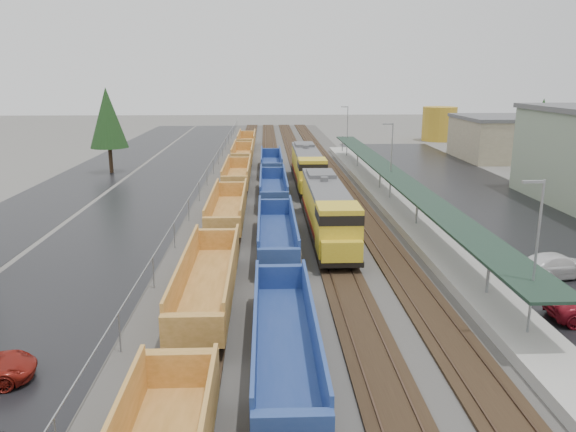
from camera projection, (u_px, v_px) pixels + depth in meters
name	position (u px, v px, depth m)	size (l,w,h in m)	color
ballast_strip	(290.00, 185.00, 64.96)	(20.00, 160.00, 0.08)	#302D2B
trackbed	(290.00, 184.00, 64.93)	(14.60, 160.00, 0.22)	black
west_parking_lot	(159.00, 187.00, 64.38)	(10.00, 160.00, 0.02)	black
west_road	(71.00, 187.00, 63.99)	(9.00, 160.00, 0.02)	black
east_commuter_lot	(484.00, 203.00, 56.02)	(16.00, 100.00, 0.02)	black
station_platform	(390.00, 197.00, 55.48)	(3.00, 80.00, 8.00)	#9E9B93
chainlink_fence	(205.00, 175.00, 62.69)	(0.08, 160.04, 2.02)	gray
distant_hills	(390.00, 109.00, 212.74)	(301.00, 140.00, 25.20)	#425240
tree_west_far	(108.00, 118.00, 72.02)	(4.84, 4.84, 11.00)	#332316
tree_east	(541.00, 130.00, 62.55)	(4.40, 4.40, 10.00)	#332316
locomotive_lead	(327.00, 210.00, 43.45)	(2.88, 18.96, 4.29)	black
locomotive_trail	(307.00, 167.00, 63.80)	(2.88, 18.96, 4.29)	black
well_string_yellow	(228.00, 210.00, 47.90)	(2.85, 117.89, 2.53)	#A2702D
well_string_blue	(280.00, 274.00, 32.68)	(2.67, 99.84, 2.37)	navy
storage_tank	(439.00, 124.00, 108.95)	(6.51, 6.51, 6.51)	#B18823
parked_car_east_c	(557.00, 266.00, 35.37)	(5.30, 2.16, 1.54)	silver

